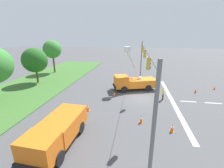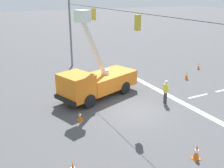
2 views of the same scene
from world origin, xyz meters
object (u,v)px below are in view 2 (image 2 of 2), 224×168
traffic_cone_far_left (199,66)px  traffic_cone_far_right (197,152)px  traffic_cone_foreground_left (70,77)px  utility_truck_bucket_lift (96,81)px  road_worker (166,90)px  traffic_cone_lane_edge_b (187,75)px  traffic_cone_mid_left (80,116)px

traffic_cone_far_left → traffic_cone_far_right: bearing=134.9°
traffic_cone_foreground_left → traffic_cone_far_right: size_ratio=0.90×
utility_truck_bucket_lift → traffic_cone_far_right: bearing=-173.4°
road_worker → traffic_cone_far_left: bearing=-58.0°
road_worker → traffic_cone_lane_edge_b: 6.36m
utility_truck_bucket_lift → traffic_cone_lane_edge_b: 9.39m
traffic_cone_lane_edge_b → traffic_cone_far_right: (-9.72, 8.24, 0.01)m
utility_truck_bucket_lift → road_worker: bearing=-129.8°
traffic_cone_far_left → traffic_cone_lane_edge_b: bearing=119.4°
road_worker → traffic_cone_far_right: road_worker is taller
road_worker → traffic_cone_far_right: 6.91m
utility_truck_bucket_lift → traffic_cone_foreground_left: size_ratio=9.74×
utility_truck_bucket_lift → traffic_cone_mid_left: bearing=140.7°
traffic_cone_foreground_left → road_worker: bearing=-150.6°
traffic_cone_foreground_left → traffic_cone_lane_edge_b: traffic_cone_lane_edge_b is taller
traffic_cone_lane_edge_b → traffic_cone_far_right: bearing=139.7°
traffic_cone_foreground_left → traffic_cone_lane_edge_b: bearing=-115.3°
traffic_cone_foreground_left → traffic_cone_mid_left: size_ratio=1.12×
utility_truck_bucket_lift → traffic_cone_foreground_left: utility_truck_bucket_lift is taller
traffic_cone_mid_left → traffic_cone_far_left: bearing=-71.4°
road_worker → traffic_cone_far_left: road_worker is taller
traffic_cone_lane_edge_b → traffic_cone_foreground_left: bearing=64.7°
road_worker → traffic_cone_foreground_left: bearing=29.4°
traffic_cone_lane_edge_b → traffic_cone_far_right: size_ratio=0.98×
traffic_cone_far_left → traffic_cone_far_right: (-11.67, 11.70, 0.07)m
road_worker → traffic_cone_far_right: (-6.21, 2.96, -0.60)m
utility_truck_bucket_lift → traffic_cone_foreground_left: bearing=6.3°
traffic_cone_mid_left → traffic_cone_foreground_left: bearing=-14.2°
traffic_cone_mid_left → traffic_cone_far_left: traffic_cone_far_left is taller
utility_truck_bucket_lift → traffic_cone_far_left: bearing=-80.8°
traffic_cone_foreground_left → traffic_cone_far_left: 13.61m
road_worker → traffic_cone_far_left: size_ratio=2.57×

